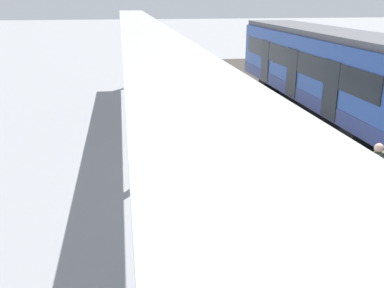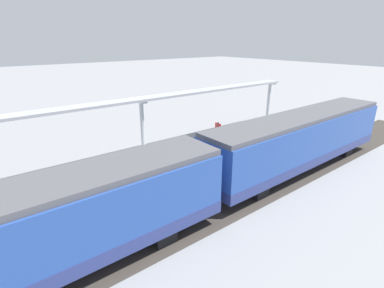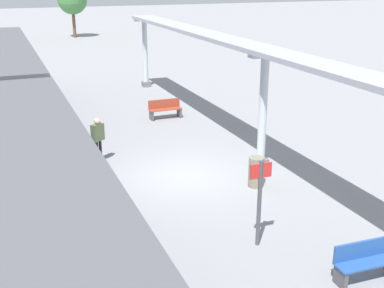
% 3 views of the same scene
% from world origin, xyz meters
% --- Properties ---
extents(ground_plane, '(176.00, 176.00, 0.00)m').
position_xyz_m(ground_plane, '(0.00, 0.00, 0.00)').
color(ground_plane, gray).
extents(tactile_edge_strip, '(0.50, 34.87, 0.01)m').
position_xyz_m(tactile_edge_strip, '(-3.06, 0.00, 0.00)').
color(tactile_edge_strip, gold).
rests_on(tactile_edge_strip, ground).
extents(trackbed, '(3.20, 46.87, 0.01)m').
position_xyz_m(trackbed, '(-4.91, 0.00, 0.00)').
color(trackbed, '#38332D').
rests_on(trackbed, ground).
extents(train_near_carriage, '(2.65, 14.37, 3.48)m').
position_xyz_m(train_near_carriage, '(-4.90, -6.65, 1.83)').
color(train_near_carriage, '#274A9E').
rests_on(train_near_carriage, ground).
extents(train_far_carriage, '(2.65, 14.37, 3.48)m').
position_xyz_m(train_far_carriage, '(-4.90, 8.31, 1.83)').
color(train_far_carriage, '#274A9E').
rests_on(train_far_carriage, ground).
extents(canopy_pillar_nearest, '(1.10, 0.44, 3.87)m').
position_xyz_m(canopy_pillar_nearest, '(2.86, -13.53, 1.96)').
color(canopy_pillar_nearest, slate).
rests_on(canopy_pillar_nearest, ground).
extents(canopy_pillar_second, '(1.10, 0.44, 3.87)m').
position_xyz_m(canopy_pillar_second, '(2.86, -0.16, 1.96)').
color(canopy_pillar_second, slate).
rests_on(canopy_pillar_second, ground).
extents(canopy_beam, '(1.20, 27.78, 0.16)m').
position_xyz_m(canopy_beam, '(2.86, -0.04, 3.95)').
color(canopy_beam, '#A8AAB2').
rests_on(canopy_beam, canopy_pillar_nearest).
extents(bench_near_end, '(1.52, 0.50, 0.86)m').
position_xyz_m(bench_near_end, '(1.73, -6.77, 0.44)').
color(bench_near_end, '#27529A').
rests_on(bench_near_end, ground).
extents(bench_mid_platform, '(1.50, 0.45, 0.86)m').
position_xyz_m(bench_mid_platform, '(1.74, 6.71, 0.44)').
color(bench_mid_platform, '#9B3E29').
rests_on(bench_mid_platform, ground).
extents(trash_bin, '(0.48, 0.48, 0.95)m').
position_xyz_m(trash_bin, '(1.91, -1.56, 0.48)').
color(trash_bin, gray).
rests_on(trash_bin, ground).
extents(platform_info_sign, '(0.56, 0.10, 2.20)m').
position_xyz_m(platform_info_sign, '(0.26, -4.66, 1.33)').
color(platform_info_sign, '#4C4C51').
rests_on(platform_info_sign, ground).
extents(passenger_waiting_near_edge, '(0.50, 0.43, 1.61)m').
position_xyz_m(passenger_waiting_near_edge, '(-2.19, 2.31, 1.01)').
color(passenger_waiting_near_edge, black).
rests_on(passenger_waiting_near_edge, ground).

